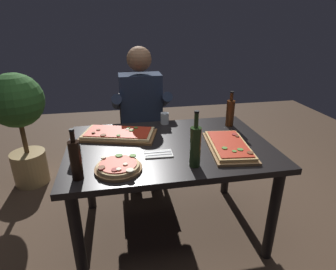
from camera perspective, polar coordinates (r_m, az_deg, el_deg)
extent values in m
plane|color=#4C3828|center=(2.35, 0.24, -18.56)|extent=(6.40, 6.40, 0.00)
cube|color=black|center=(1.95, 0.27, -2.46)|extent=(1.40, 0.96, 0.04)
cylinder|color=black|center=(1.81, -17.97, -20.07)|extent=(0.07, 0.07, 0.70)
cylinder|color=black|center=(2.03, 20.71, -15.21)|extent=(0.07, 0.07, 0.70)
cylinder|color=black|center=(2.46, -16.05, -7.39)|extent=(0.07, 0.07, 0.70)
cylinder|color=black|center=(2.62, 12.02, -4.95)|extent=(0.07, 0.07, 0.70)
cube|color=brown|center=(2.10, -10.10, -0.07)|extent=(0.60, 0.43, 0.02)
cube|color=#E5C184|center=(2.09, -10.14, 0.38)|extent=(0.55, 0.39, 0.02)
cube|color=#B72D19|center=(2.08, -10.16, 0.71)|extent=(0.51, 0.35, 0.01)
cylinder|color=#4C7F2D|center=(2.12, -6.62, 1.50)|extent=(0.03, 0.03, 0.00)
cylinder|color=brown|center=(2.03, -13.16, 0.01)|extent=(0.04, 0.04, 0.00)
cylinder|color=beige|center=(2.10, -8.36, 1.19)|extent=(0.03, 0.03, 0.00)
cylinder|color=brown|center=(2.13, -14.11, 1.06)|extent=(0.03, 0.03, 0.01)
cylinder|color=#4C7F2D|center=(2.00, -10.14, -0.08)|extent=(0.03, 0.03, 0.01)
cylinder|color=brown|center=(2.08, -15.07, 0.43)|extent=(0.03, 0.03, 0.01)
cylinder|color=#4C7F2D|center=(2.13, -8.09, 1.45)|extent=(0.03, 0.03, 0.00)
cylinder|color=#4C7F2D|center=(2.08, -7.54, 0.96)|extent=(0.04, 0.04, 0.01)
cube|color=olive|center=(1.92, 12.34, -2.50)|extent=(0.32, 0.53, 0.02)
cube|color=tan|center=(1.91, 12.38, -2.01)|extent=(0.29, 0.48, 0.02)
cube|color=#B72D19|center=(1.91, 12.42, -1.66)|extent=(0.26, 0.44, 0.01)
cylinder|color=brown|center=(1.79, 16.52, -3.50)|extent=(0.04, 0.04, 0.01)
cylinder|color=#4C7F2D|center=(1.82, 14.60, -2.89)|extent=(0.04, 0.04, 0.00)
cylinder|color=#4C7F2D|center=(1.79, 13.45, -3.25)|extent=(0.03, 0.03, 0.00)
cylinder|color=brown|center=(2.01, 14.02, -0.26)|extent=(0.03, 0.03, 0.01)
cylinder|color=maroon|center=(2.04, 13.51, 0.11)|extent=(0.04, 0.04, 0.01)
cylinder|color=#4C7F2D|center=(1.82, 11.54, -2.64)|extent=(0.04, 0.04, 0.01)
cylinder|color=olive|center=(1.64, -10.13, -6.83)|extent=(0.28, 0.28, 0.02)
cylinder|color=#E5C184|center=(1.64, -10.18, -6.28)|extent=(0.25, 0.25, 0.02)
cylinder|color=#B72D19|center=(1.63, -10.21, -5.88)|extent=(0.22, 0.22, 0.01)
cylinder|color=beige|center=(1.55, -7.81, -7.16)|extent=(0.04, 0.04, 0.01)
cylinder|color=#4C7F2D|center=(1.71, -10.03, -4.17)|extent=(0.04, 0.04, 0.01)
cylinder|color=maroon|center=(1.56, -10.85, -7.01)|extent=(0.04, 0.04, 0.00)
cylinder|color=#4C7F2D|center=(1.70, -7.23, -4.21)|extent=(0.04, 0.04, 0.01)
cylinder|color=beige|center=(1.70, -13.12, -4.55)|extent=(0.03, 0.03, 0.01)
cylinder|color=beige|center=(1.56, -10.07, -6.93)|extent=(0.03, 0.03, 0.01)
cylinder|color=brown|center=(1.60, -13.53, -6.49)|extent=(0.04, 0.04, 0.01)
cylinder|color=beige|center=(1.61, -8.75, -5.94)|extent=(0.03, 0.03, 0.01)
cylinder|color=maroon|center=(1.59, -13.60, -6.75)|extent=(0.03, 0.03, 0.01)
cylinder|color=#233819|center=(1.62, 5.61, -2.51)|extent=(0.07, 0.07, 0.24)
cylinder|color=#233819|center=(1.56, 5.84, 3.00)|extent=(0.02, 0.02, 0.09)
cylinder|color=black|center=(1.54, 5.92, 4.75)|extent=(0.03, 0.03, 0.01)
cylinder|color=#47230F|center=(2.30, 12.63, 4.38)|extent=(0.07, 0.07, 0.21)
cylinder|color=#47230F|center=(2.26, 12.93, 7.65)|extent=(0.03, 0.03, 0.06)
cylinder|color=black|center=(2.25, 13.01, 8.57)|extent=(0.03, 0.03, 0.01)
cylinder|color=black|center=(1.57, -18.40, -5.01)|extent=(0.06, 0.06, 0.22)
cylinder|color=black|center=(1.51, -19.05, -0.30)|extent=(0.02, 0.02, 0.06)
cylinder|color=black|center=(1.50, -19.22, 0.95)|extent=(0.03, 0.03, 0.01)
cylinder|color=silver|center=(2.30, -0.69, 3.43)|extent=(0.07, 0.07, 0.09)
cylinder|color=silver|center=(2.31, -0.69, 2.74)|extent=(0.06, 0.06, 0.03)
cylinder|color=silver|center=(1.79, -18.45, -3.55)|extent=(0.07, 0.07, 0.10)
cube|color=white|center=(1.80, -1.96, -3.91)|extent=(0.18, 0.12, 0.01)
cube|color=silver|center=(1.78, -1.89, -4.01)|extent=(0.17, 0.02, 0.00)
cube|color=silver|center=(1.81, -2.03, -3.50)|extent=(0.17, 0.02, 0.00)
cube|color=black|center=(2.75, -5.29, -1.27)|extent=(0.44, 0.44, 0.04)
cube|color=black|center=(2.86, -5.86, 4.56)|extent=(0.40, 0.04, 0.42)
cylinder|color=black|center=(2.68, -8.77, -7.60)|extent=(0.04, 0.04, 0.41)
cylinder|color=black|center=(2.71, -0.68, -6.93)|extent=(0.04, 0.04, 0.41)
cylinder|color=black|center=(3.01, -9.10, -3.98)|extent=(0.04, 0.04, 0.41)
cylinder|color=black|center=(3.04, -1.93, -3.43)|extent=(0.04, 0.04, 0.41)
cylinder|color=#23232D|center=(2.68, -6.88, -6.98)|extent=(0.11, 0.11, 0.45)
cylinder|color=#23232D|center=(2.70, -2.61, -6.63)|extent=(0.11, 0.11, 0.45)
cube|color=#23232D|center=(2.63, -5.13, -0.56)|extent=(0.34, 0.40, 0.12)
cube|color=#1E283D|center=(2.62, -5.60, 6.75)|extent=(0.38, 0.22, 0.52)
sphere|color=brown|center=(2.54, -5.95, 15.23)|extent=(0.22, 0.22, 0.22)
cylinder|color=#1E283D|center=(2.55, -10.47, 6.67)|extent=(0.09, 0.31, 0.21)
cylinder|color=#1E283D|center=(2.59, -0.63, 7.28)|extent=(0.09, 0.31, 0.21)
cylinder|color=tan|center=(3.13, -26.41, -5.98)|extent=(0.33, 0.33, 0.34)
cylinder|color=brown|center=(3.00, -27.51, -0.40)|extent=(0.04, 0.04, 0.33)
sphere|color=#285623|center=(2.89, -28.81, 6.24)|extent=(0.50, 0.50, 0.50)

